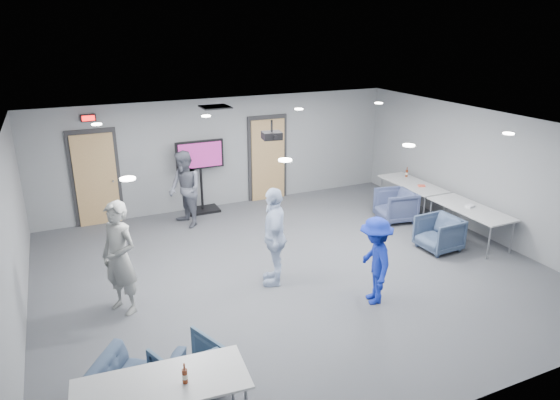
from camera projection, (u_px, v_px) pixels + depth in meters
name	position (u px, v px, depth m)	size (l,w,h in m)	color
floor	(292.00, 270.00, 9.34)	(9.00, 9.00, 0.00)	#3A3D42
ceiling	(294.00, 128.00, 8.44)	(9.00, 9.00, 0.00)	white
wall_back	(222.00, 153.00, 12.32)	(9.00, 0.02, 2.70)	slate
wall_front	(452.00, 315.00, 5.46)	(9.00, 0.02, 2.70)	slate
wall_left	(10.00, 247.00, 7.13)	(0.02, 8.00, 2.70)	slate
wall_right	(482.00, 173.00, 10.65)	(0.02, 8.00, 2.70)	slate
door_left	(96.00, 179.00, 11.20)	(1.06, 0.17, 2.24)	black
door_right	(268.00, 159.00, 12.84)	(1.06, 0.17, 2.24)	black
exit_sign	(88.00, 118.00, 10.72)	(0.32, 0.08, 0.16)	black
hvac_diffuser	(215.00, 107.00, 10.65)	(0.60, 0.60, 0.03)	black
downlights	(294.00, 129.00, 8.44)	(6.18, 3.78, 0.02)	white
person_a	(120.00, 258.00, 7.76)	(0.67, 0.44, 1.85)	gray
person_b	(185.00, 189.00, 11.15)	(0.84, 0.66, 1.73)	slate
person_c	(274.00, 236.00, 8.65)	(1.04, 0.43, 1.77)	silver
person_d	(375.00, 261.00, 8.08)	(0.96, 0.55, 1.48)	navy
chair_right_a	(396.00, 205.00, 11.60)	(0.79, 0.81, 0.74)	#3D476A
chair_right_b	(439.00, 234.00, 10.10)	(0.75, 0.77, 0.70)	#384862
chair_front_a	(188.00, 370.00, 6.16)	(0.71, 0.73, 0.67)	#3E546B
chair_front_b	(137.00, 385.00, 5.92)	(0.97, 0.84, 0.63)	#35445C
table_right_a	(412.00, 185.00, 12.05)	(0.76, 1.82, 0.73)	#B8BBBD
table_right_b	(471.00, 210.00, 10.42)	(0.77, 1.85, 0.73)	#B8BBBD
table_front_left	(162.00, 386.00, 5.36)	(1.92, 0.94, 0.73)	#B8BBBD
bottle_front	(185.00, 376.00, 5.32)	(0.06, 0.06, 0.24)	#632511
bottle_right	(407.00, 173.00, 12.49)	(0.07, 0.07, 0.26)	#632511
snack_box	(422.00, 186.00, 11.79)	(0.16, 0.11, 0.04)	#DD4D37
wrapper	(470.00, 206.00, 10.46)	(0.19, 0.13, 0.04)	silver
tv_stand	(201.00, 172.00, 11.97)	(1.15, 0.55, 1.77)	black
projector	(272.00, 135.00, 9.27)	(0.39, 0.36, 0.36)	black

